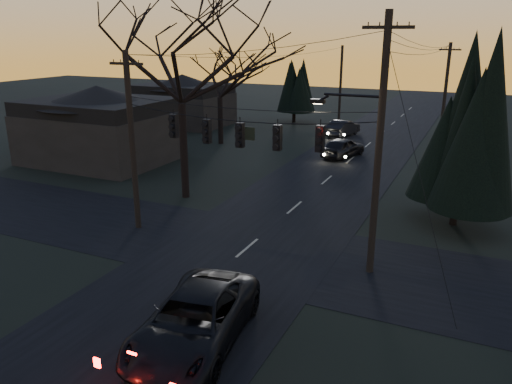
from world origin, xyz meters
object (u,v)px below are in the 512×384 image
at_px(utility_pole_right, 369,272).
at_px(utility_pole_left, 139,227).
at_px(utility_pole_far_r, 440,142).
at_px(utility_pole_far_l, 339,119).
at_px(suv_near, 195,321).
at_px(evergreen_right, 465,130).
at_px(sedan_oncoming_b, 343,128).
at_px(bare_tree_left, 180,61).
at_px(sedan_oncoming_a, 343,148).

distance_m(utility_pole_right, utility_pole_left, 11.50).
relative_size(utility_pole_right, utility_pole_far_r, 1.18).
relative_size(utility_pole_right, utility_pole_left, 1.18).
bearing_deg(utility_pole_far_r, utility_pole_left, -112.33).
bearing_deg(utility_pole_far_l, utility_pole_far_r, -34.82).
height_order(utility_pole_far_r, suv_near, utility_pole_far_r).
bearing_deg(utility_pole_left, evergreen_right, 26.36).
distance_m(utility_pole_left, sedan_oncoming_b, 27.12).
height_order(utility_pole_far_l, bare_tree_left, bare_tree_left).
distance_m(utility_pole_right, sedan_oncoming_b, 28.29).
height_order(utility_pole_right, utility_pole_left, utility_pole_right).
height_order(utility_pole_right, sedan_oncoming_b, utility_pole_right).
relative_size(bare_tree_left, evergreen_right, 1.31).
distance_m(bare_tree_left, sedan_oncoming_b, 23.16).
distance_m(utility_pole_far_r, evergreen_right, 21.70).
height_order(sedan_oncoming_a, sedan_oncoming_b, sedan_oncoming_a).
bearing_deg(sedan_oncoming_a, utility_pole_left, 88.52).
bearing_deg(evergreen_right, bare_tree_left, -172.74).
distance_m(utility_pole_far_r, bare_tree_left, 26.96).
distance_m(utility_pole_right, utility_pole_far_r, 28.00).
height_order(utility_pole_far_r, utility_pole_far_l, utility_pole_far_r).
distance_m(utility_pole_right, bare_tree_left, 15.19).
relative_size(bare_tree_left, sedan_oncoming_a, 2.48).
xyz_separation_m(evergreen_right, suv_near, (-6.45, -14.21, -4.00)).
distance_m(evergreen_right, suv_near, 16.11).
xyz_separation_m(utility_pole_far_l, bare_tree_left, (-0.51, -30.86, 7.74)).
relative_size(evergreen_right, suv_near, 1.43).
distance_m(utility_pole_left, sedan_oncoming_a, 19.45).
relative_size(evergreen_right, sedan_oncoming_b, 1.89).
relative_size(utility_pole_far_r, sedan_oncoming_b, 1.90).
distance_m(utility_pole_far_r, sedan_oncoming_b, 8.67).
relative_size(utility_pole_far_r, utility_pole_far_l, 1.06).
bearing_deg(sedan_oncoming_b, utility_pole_left, 94.66).
relative_size(utility_pole_far_r, sedan_oncoming_a, 1.90).
relative_size(utility_pole_left, suv_near, 1.44).
bearing_deg(sedan_oncoming_a, sedan_oncoming_b, -60.50).
bearing_deg(utility_pole_left, sedan_oncoming_b, 83.81).
bearing_deg(suv_near, utility_pole_right, 53.85).
bearing_deg(bare_tree_left, evergreen_right, 7.26).
bearing_deg(sedan_oncoming_a, bare_tree_left, 81.22).
height_order(suv_near, sedan_oncoming_b, suv_near).
bearing_deg(sedan_oncoming_b, utility_pole_right, 118.50).
relative_size(utility_pole_left, bare_tree_left, 0.77).
height_order(bare_tree_left, sedan_oncoming_a, bare_tree_left).
relative_size(utility_pole_right, bare_tree_left, 0.90).
distance_m(utility_pole_far_l, sedan_oncoming_a, 18.06).
bearing_deg(sedan_oncoming_a, utility_pole_far_r, -110.14).
xyz_separation_m(utility_pole_right, sedan_oncoming_a, (-6.30, 18.72, 0.76)).
relative_size(utility_pole_right, evergreen_right, 1.18).
bearing_deg(utility_pole_far_r, utility_pole_right, -90.00).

